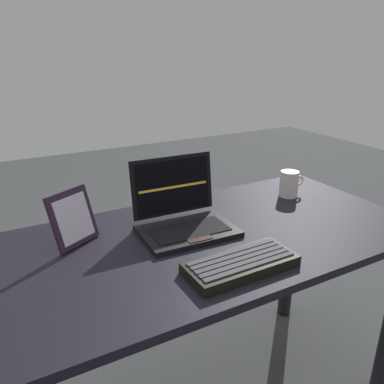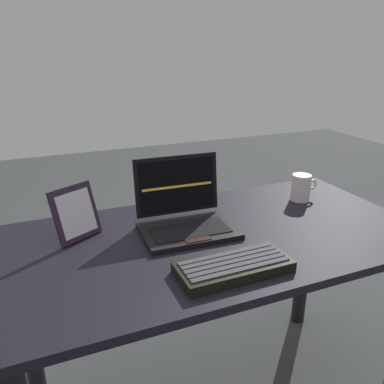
{
  "view_description": "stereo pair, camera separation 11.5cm",
  "coord_description": "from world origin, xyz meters",
  "views": [
    {
      "loc": [
        -0.59,
        -0.93,
        1.28
      ],
      "look_at": [
        -0.08,
        0.01,
        0.87
      ],
      "focal_mm": 36.09,
      "sensor_mm": 36.0,
      "label": 1
    },
    {
      "loc": [
        -0.49,
        -0.98,
        1.28
      ],
      "look_at": [
        -0.08,
        0.01,
        0.87
      ],
      "focal_mm": 36.09,
      "sensor_mm": 36.0,
      "label": 2
    }
  ],
  "objects": [
    {
      "name": "desk",
      "position": [
        0.0,
        0.0,
        0.59
      ],
      "size": [
        1.33,
        0.67,
        0.72
      ],
      "color": "black",
      "rests_on": "ground"
    },
    {
      "name": "photo_frame",
      "position": [
        -0.4,
        0.15,
        0.8
      ],
      "size": [
        0.15,
        0.12,
        0.17
      ],
      "color": "#261729",
      "rests_on": "desk"
    },
    {
      "name": "coffee_mug",
      "position": [
        0.43,
        0.14,
        0.77
      ],
      "size": [
        0.11,
        0.07,
        0.1
      ],
      "color": "silver",
      "rests_on": "desk"
    },
    {
      "name": "laptop_front",
      "position": [
        -0.07,
        0.07,
        0.76
      ],
      "size": [
        0.3,
        0.24,
        0.22
      ],
      "color": "black",
      "rests_on": "desk"
    },
    {
      "name": "external_keyboard",
      "position": [
        -0.05,
        -0.21,
        0.74
      ],
      "size": [
        0.31,
        0.13,
        0.03
      ],
      "color": "black",
      "rests_on": "desk"
    }
  ]
}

